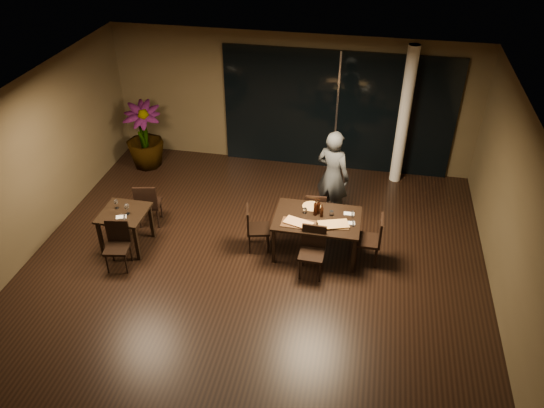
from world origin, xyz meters
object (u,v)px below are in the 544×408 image
(side_table, at_px, (125,218))
(chair_main_right, at_px, (373,237))
(bottle_a, at_px, (316,207))
(diner, at_px, (333,176))
(chair_main_near, at_px, (313,248))
(chair_main_left, at_px, (254,226))
(bottle_c, at_px, (318,206))
(bottle_b, at_px, (322,211))
(chair_main_far, at_px, (316,210))
(chair_side_near, at_px, (118,242))
(potted_plant, at_px, (144,136))
(main_table, at_px, (317,221))
(chair_side_far, at_px, (148,203))

(side_table, distance_m, chair_main_right, 4.41)
(side_table, distance_m, bottle_a, 3.41)
(diner, bearing_deg, chair_main_near, 109.46)
(chair_main_left, height_order, bottle_c, bottle_c)
(chair_main_near, xyz_separation_m, chair_main_left, (-1.12, 0.43, -0.01))
(diner, bearing_deg, bottle_b, 110.37)
(chair_main_left, relative_size, bottle_a, 2.78)
(chair_main_far, height_order, chair_side_near, chair_side_near)
(chair_main_far, xyz_separation_m, bottle_b, (0.17, -0.59, 0.41))
(potted_plant, bearing_deg, side_table, -74.29)
(main_table, xyz_separation_m, chair_main_left, (-1.12, -0.11, -0.19))
(main_table, bearing_deg, bottle_a, 121.69)
(chair_side_near, bearing_deg, side_table, 89.49)
(potted_plant, distance_m, bottle_c, 4.77)
(side_table, distance_m, chair_main_near, 3.40)
(chair_main_far, relative_size, chair_main_near, 0.93)
(main_table, bearing_deg, chair_side_near, -162.89)
(main_table, bearing_deg, chair_main_near, -90.22)
(chair_side_far, xyz_separation_m, bottle_b, (3.32, -0.13, 0.36))
(diner, bearing_deg, chair_main_left, 69.39)
(side_table, xyz_separation_m, chair_main_left, (2.28, 0.39, -0.13))
(bottle_c, bearing_deg, chair_main_right, -11.60)
(side_table, bearing_deg, chair_side_far, 77.67)
(bottle_a, bearing_deg, bottle_c, 48.23)
(side_table, bearing_deg, chair_main_left, 9.67)
(chair_main_right, bearing_deg, chair_main_left, -88.58)
(chair_side_near, distance_m, bottle_c, 3.53)
(side_table, bearing_deg, diner, 25.05)
(chair_main_left, height_order, bottle_a, bottle_a)
(chair_main_left, xyz_separation_m, chair_side_near, (-2.20, -0.91, -0.00))
(potted_plant, height_order, bottle_b, potted_plant)
(chair_side_near, bearing_deg, bottle_c, 9.45)
(side_table, distance_m, chair_side_far, 0.70)
(bottle_b, bearing_deg, diner, 86.18)
(side_table, xyz_separation_m, bottle_c, (3.39, 0.63, 0.28))
(chair_main_right, bearing_deg, chair_side_far, -93.01)
(main_table, bearing_deg, bottle_c, 92.44)
(chair_main_left, bearing_deg, diner, -59.26)
(main_table, xyz_separation_m, side_table, (-3.40, -0.50, -0.05))
(chair_main_right, xyz_separation_m, bottle_c, (-0.99, 0.20, 0.38))
(side_table, distance_m, potted_plant, 2.99)
(potted_plant, distance_m, bottle_a, 4.75)
(chair_side_far, height_order, chair_side_near, chair_side_far)
(chair_main_left, xyz_separation_m, diner, (1.26, 1.26, 0.45))
(potted_plant, bearing_deg, chair_main_far, -22.92)
(bottle_a, distance_m, bottle_b, 0.12)
(chair_main_far, relative_size, potted_plant, 0.55)
(chair_main_far, xyz_separation_m, chair_main_near, (0.10, -1.18, 0.03))
(bottle_a, relative_size, bottle_b, 1.25)
(chair_main_right, bearing_deg, bottle_b, -97.08)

